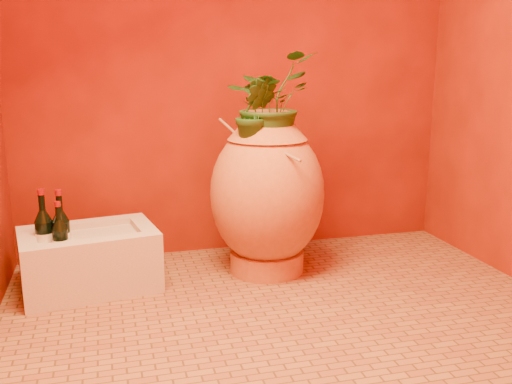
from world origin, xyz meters
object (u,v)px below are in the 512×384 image
object	(u,v)px
stone_basin	(90,260)
wine_bottle_a	(62,236)
amphora	(267,193)
wall_tap	(259,93)
wine_bottle_c	(45,236)
wine_bottle_b	(61,242)

from	to	relation	value
stone_basin	wine_bottle_a	xyz separation A→B (m)	(-0.12, -0.02, 0.14)
amphora	wall_tap	size ratio (longest dim) A/B	5.72
wine_bottle_a	wine_bottle_c	xyz separation A→B (m)	(-0.08, 0.00, 0.00)
amphora	wall_tap	bearing A→B (deg)	81.42
amphora	stone_basin	xyz separation A→B (m)	(-0.90, -0.00, -0.28)
wine_bottle_b	wine_bottle_c	distance (m)	0.10
wine_bottle_c	wine_bottle_a	bearing A→B (deg)	-3.10
wine_bottle_a	wall_tap	size ratio (longest dim) A/B	2.32
stone_basin	wall_tap	world-z (taller)	wall_tap
stone_basin	wall_tap	distance (m)	1.28
wall_tap	wine_bottle_a	bearing A→B (deg)	-160.60
amphora	wine_bottle_b	bearing A→B (deg)	-175.05
wine_bottle_a	wine_bottle_c	distance (m)	0.08
amphora	stone_basin	size ratio (longest dim) A/B	1.23
amphora	wine_bottle_b	world-z (taller)	amphora
wine_bottle_a	wine_bottle_b	world-z (taller)	wine_bottle_a
stone_basin	wine_bottle_c	xyz separation A→B (m)	(-0.19, -0.02, 0.15)
amphora	wall_tap	distance (m)	0.61
wine_bottle_c	wall_tap	xyz separation A→B (m)	(1.15, 0.37, 0.63)
wine_bottle_a	wall_tap	distance (m)	1.30
amphora	wine_bottle_a	bearing A→B (deg)	-178.48
wall_tap	wine_bottle_c	bearing A→B (deg)	-162.00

